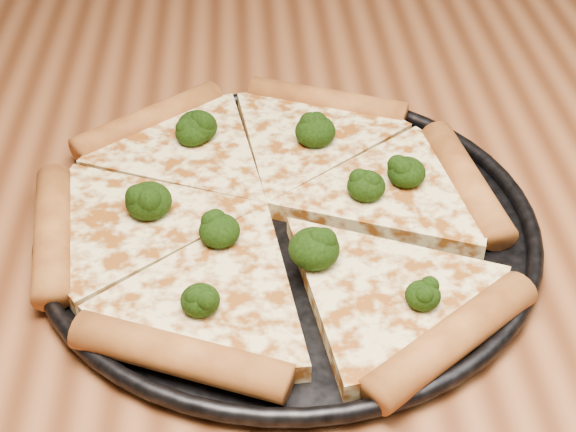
{
  "coord_description": "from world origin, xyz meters",
  "views": [
    {
      "loc": [
        -0.14,
        -0.55,
        1.19
      ],
      "look_at": [
        -0.11,
        -0.03,
        0.77
      ],
      "focal_mm": 53.04,
      "sensor_mm": 36.0,
      "label": 1
    }
  ],
  "objects": [
    {
      "name": "pizza",
      "position": [
        -0.12,
        -0.02,
        0.77
      ],
      "size": [
        0.38,
        0.41,
        0.03
      ],
      "rotation": [
        0.0,
        0.0,
        -0.38
      ],
      "color": "#FCE69A",
      "rests_on": "pizza_pan"
    },
    {
      "name": "pizza_pan",
      "position": [
        -0.11,
        -0.03,
        0.76
      ],
      "size": [
        0.4,
        0.4,
        0.02
      ],
      "color": "black",
      "rests_on": "dining_table"
    },
    {
      "name": "dining_table",
      "position": [
        0.0,
        0.0,
        0.66
      ],
      "size": [
        1.2,
        0.9,
        0.75
      ],
      "color": "brown",
      "rests_on": "ground"
    },
    {
      "name": "broccoli_florets",
      "position": [
        -0.12,
        -0.01,
        0.78
      ],
      "size": [
        0.24,
        0.25,
        0.03
      ],
      "color": "black",
      "rests_on": "pizza"
    }
  ]
}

